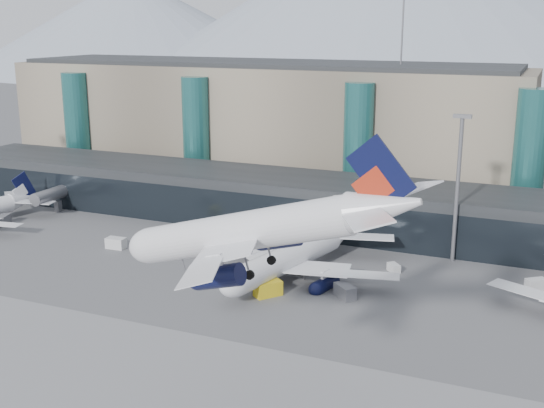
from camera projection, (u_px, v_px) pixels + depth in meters
The scene contains 17 objects.
ground at pixel (156, 346), 87.51m from camera, with size 900.00×900.00×0.00m, color #515154.
runway_strip at pixel (82, 404), 74.16m from camera, with size 400.00×40.00×0.04m, color slate.
runway_markings at pixel (82, 404), 74.16m from camera, with size 128.00×1.00×0.02m.
concourse at pixel (310, 203), 137.57m from camera, with size 170.00×27.00×10.00m.
terminal_main at pixel (261, 123), 173.00m from camera, with size 130.00×30.00×31.00m.
teal_towers at pixel (273, 141), 155.37m from camera, with size 116.40×19.40×46.00m.
mountain_ridge at pixel (520, 13), 407.61m from camera, with size 910.00×400.00×110.00m.
lightmast_mid at pixel (458, 180), 115.14m from camera, with size 3.00×1.20×25.60m.
hero_jet at pixel (270, 220), 63.89m from camera, with size 32.59×33.23×10.72m.
jet_parked_mid at pixel (301, 246), 112.38m from camera, with size 36.92×38.07×12.23m.
veh_a at pixel (116, 243), 125.27m from camera, with size 3.54×1.99×1.99m, color silver.
veh_b at pixel (168, 235), 130.56m from camera, with size 2.86×1.76×1.65m, color gold.
veh_c at pixel (345, 291), 102.67m from camera, with size 3.70×1.95×2.06m, color #515257.
veh_d at pixel (536, 284), 105.74m from camera, with size 3.15×1.69×1.80m, color silver.
veh_f at pixel (3, 220), 139.99m from camera, with size 3.53×1.87×1.97m, color #515257.
veh_g at pixel (394, 268), 113.52m from camera, with size 2.39×1.39×1.39m, color silver.
veh_h at pixel (268, 289), 103.46m from camera, with size 4.12×2.17×2.28m, color gold.
Camera 1 is at (44.91, -67.65, 40.26)m, focal length 45.00 mm.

